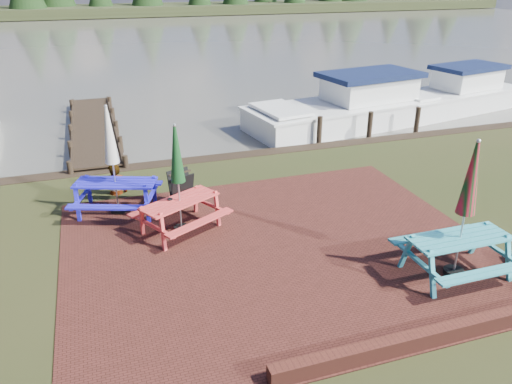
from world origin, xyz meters
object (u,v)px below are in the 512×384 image
Objects in this scene: picnic_table_red at (179,196)px; chalkboard at (181,190)px; person at (113,164)px; boat_near at (352,109)px; boat_far at (455,96)px; jetty at (94,128)px; picnic_table_blue at (115,177)px; picnic_table_teal at (461,231)px.

picnic_table_red is 2.63× the size of chalkboard.
boat_near is at bearing -155.17° from person.
boat_far is 4.15× the size of person.
boat_far is at bearing -3.96° from jetty.
jetty is at bearing 112.76° from picnic_table_blue.
boat_near is at bearing 12.27° from picnic_table_red.
boat_near reaches higher than person.
chalkboard is (1.56, -0.25, -0.45)m from picnic_table_blue.
picnic_table_teal is 5.96m from picnic_table_red.
picnic_table_red reaches higher than person.
person is (-1.54, 1.43, 0.36)m from chalkboard.
picnic_table_red reaches higher than jetty.
jetty is at bearing 74.34° from boat_far.
picnic_table_blue is at bearing 101.00° from boat_far.
jetty is 1.28× the size of boat_far.
chalkboard is at bearing 10.69° from picnic_table_blue.
boat_near is at bearing -10.18° from jetty.
picnic_table_teal reaches higher than person.
person is (-1.30, 2.62, -0.03)m from picnic_table_red.
picnic_table_teal is 0.32× the size of boat_near.
boat_far is (13.66, 7.71, -0.46)m from picnic_table_red.
boat_far is at bearing -91.50° from boat_near.
boat_near is 1.22× the size of boat_far.
picnic_table_teal is 1.10× the size of picnic_table_red.
picnic_table_teal reaches higher than picnic_table_blue.
picnic_table_teal is 2.89× the size of chalkboard.
picnic_table_teal is at bearing -64.62° from picnic_table_red.
picnic_table_blue is at bearing 89.12° from person.
picnic_table_teal is at bearing 130.04° from boat_far.
picnic_table_teal is at bearing 134.77° from person.
chalkboard is 14.92m from boat_far.
picnic_table_teal is 11.07m from boat_near.
boat_near is at bearing 50.33° from picnic_table_blue.
boat_far is 15.81m from person.
picnic_table_blue is 0.38× the size of boat_far.
picnic_table_red is 0.28× the size of jetty.
picnic_table_blue reaches higher than person.
picnic_table_teal is 0.39× the size of boat_far.
boat_near is (9.49, 5.56, -0.48)m from picnic_table_blue.
person is at bearing -86.51° from jetty.
picnic_table_red is at bearing 107.74° from boat_far.
picnic_table_blue is 11.01m from boat_near.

